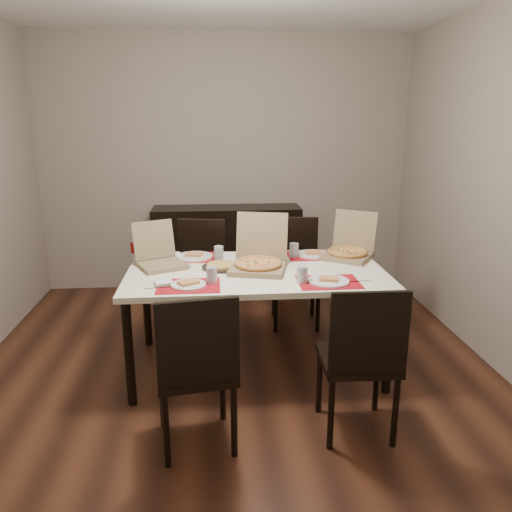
# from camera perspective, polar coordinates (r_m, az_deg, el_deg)

# --- Properties ---
(ground) EXTENTS (3.80, 4.00, 0.02)m
(ground) POSITION_cam_1_polar(r_m,az_deg,el_deg) (3.71, -2.34, -13.42)
(ground) COLOR #462415
(ground) RESTS_ON ground
(room_walls) EXTENTS (3.84, 4.02, 2.62)m
(room_walls) POSITION_cam_1_polar(r_m,az_deg,el_deg) (3.67, -2.97, 14.74)
(room_walls) COLOR gray
(room_walls) RESTS_ON ground
(sideboard) EXTENTS (1.50, 0.40, 0.90)m
(sideboard) POSITION_cam_1_polar(r_m,az_deg,el_deg) (5.20, -3.31, 0.70)
(sideboard) COLOR black
(sideboard) RESTS_ON ground
(dining_table) EXTENTS (1.80, 1.00, 0.75)m
(dining_table) POSITION_cam_1_polar(r_m,az_deg,el_deg) (3.54, 0.00, -2.60)
(dining_table) COLOR white
(dining_table) RESTS_ON ground
(chair_near_left) EXTENTS (0.48, 0.48, 0.93)m
(chair_near_left) POSITION_cam_1_polar(r_m,az_deg,el_deg) (2.74, -6.83, -12.37)
(chair_near_left) COLOR black
(chair_near_left) RESTS_ON ground
(chair_near_right) EXTENTS (0.43, 0.43, 0.93)m
(chair_near_right) POSITION_cam_1_polar(r_m,az_deg,el_deg) (2.89, 11.94, -11.07)
(chair_near_right) COLOR black
(chair_near_right) RESTS_ON ground
(chair_far_left) EXTENTS (0.49, 0.49, 0.93)m
(chair_far_left) POSITION_cam_1_polar(r_m,az_deg,el_deg) (4.36, -6.41, -1.51)
(chair_far_left) COLOR black
(chair_far_left) RESTS_ON ground
(chair_far_right) EXTENTS (0.45, 0.45, 0.93)m
(chair_far_right) POSITION_cam_1_polar(r_m,az_deg,el_deg) (4.43, 4.47, -1.18)
(chair_far_right) COLOR black
(chair_far_right) RESTS_ON ground
(setting_near_left) EXTENTS (0.48, 0.30, 0.11)m
(setting_near_left) POSITION_cam_1_polar(r_m,az_deg,el_deg) (3.22, -7.35, -2.97)
(setting_near_left) COLOR #B30B15
(setting_near_left) RESTS_ON dining_table
(setting_near_right) EXTENTS (0.49, 0.30, 0.11)m
(setting_near_right) POSITION_cam_1_polar(r_m,az_deg,el_deg) (3.27, 7.55, -2.67)
(setting_near_right) COLOR #B30B15
(setting_near_right) RESTS_ON dining_table
(setting_far_left) EXTENTS (0.49, 0.30, 0.11)m
(setting_far_left) POSITION_cam_1_polar(r_m,az_deg,el_deg) (3.82, -6.69, 0.04)
(setting_far_left) COLOR #B30B15
(setting_far_left) RESTS_ON dining_table
(setting_far_right) EXTENTS (0.46, 0.30, 0.11)m
(setting_far_right) POSITION_cam_1_polar(r_m,az_deg,el_deg) (3.87, 6.01, 0.30)
(setting_far_right) COLOR #B30B15
(setting_far_right) RESTS_ON dining_table
(napkin_loose) EXTENTS (0.15, 0.15, 0.02)m
(napkin_loose) POSITION_cam_1_polar(r_m,az_deg,el_deg) (3.50, 0.90, -1.51)
(napkin_loose) COLOR white
(napkin_loose) RESTS_ON dining_table
(pizza_box_center) EXTENTS (0.46, 0.49, 0.37)m
(pizza_box_center) POSITION_cam_1_polar(r_m,az_deg,el_deg) (3.51, 0.32, -0.60)
(pizza_box_center) COLOR olive
(pizza_box_center) RESTS_ON dining_table
(pizza_box_right) EXTENTS (0.48, 0.49, 0.34)m
(pizza_box_right) POSITION_cam_1_polar(r_m,az_deg,el_deg) (3.88, 10.54, 0.65)
(pizza_box_right) COLOR olive
(pizza_box_right) RESTS_ON dining_table
(pizza_box_left) EXTENTS (0.42, 0.44, 0.31)m
(pizza_box_left) POSITION_cam_1_polar(r_m,az_deg,el_deg) (3.66, -10.96, -0.24)
(pizza_box_left) COLOR olive
(pizza_box_left) RESTS_ON dining_table
(faina_plate) EXTENTS (0.28, 0.28, 0.03)m
(faina_plate) POSITION_cam_1_polar(r_m,az_deg,el_deg) (3.56, -3.97, -1.18)
(faina_plate) COLOR black
(faina_plate) RESTS_ON dining_table
(dip_bowl) EXTENTS (0.16, 0.16, 0.03)m
(dip_bowl) POSITION_cam_1_polar(r_m,az_deg,el_deg) (3.75, 1.83, -0.22)
(dip_bowl) COLOR white
(dip_bowl) RESTS_ON dining_table
(soda_bottle) EXTENTS (0.09, 0.09, 0.28)m
(soda_bottle) POSITION_cam_1_polar(r_m,az_deg,el_deg) (3.78, -13.42, 1.11)
(soda_bottle) COLOR silver
(soda_bottle) RESTS_ON dining_table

